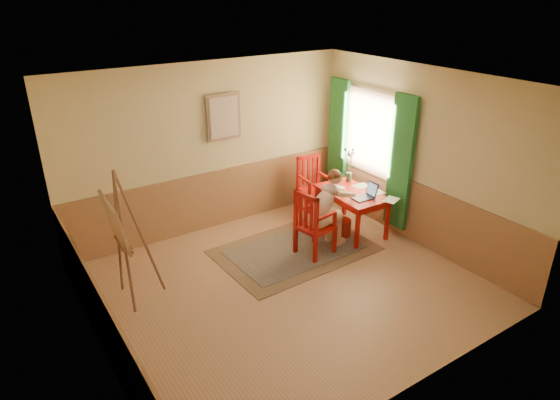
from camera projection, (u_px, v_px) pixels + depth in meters
room at (287, 194)px, 6.21m from camera, size 5.04×4.54×2.84m
wainscot at (257, 232)px, 7.19m from camera, size 5.00×4.50×1.00m
window at (368, 145)px, 8.29m from camera, size 0.12×2.01×2.20m
wall_portrait at (224, 117)px, 7.81m from camera, size 0.60×0.05×0.76m
rug at (295, 250)px, 7.68m from camera, size 2.45×1.68×0.02m
table at (352, 197)px, 8.04m from camera, size 0.76×1.23×0.72m
chair_left at (313, 224)px, 7.36m from camera, size 0.57×0.55×1.07m
chair_back at (313, 186)px, 8.75m from camera, size 0.53×0.55×1.06m
figure at (327, 208)px, 7.47m from camera, size 0.99×0.51×1.29m
laptop at (366, 195)px, 7.78m from camera, size 0.40×0.25×0.24m
papers at (366, 191)px, 8.02m from camera, size 0.76×1.14×0.00m
vase at (349, 166)px, 8.35m from camera, size 0.28×0.28×0.58m
wastebasket at (343, 228)px, 8.08m from camera, size 0.30×0.30×0.30m
easel at (119, 227)px, 6.04m from camera, size 0.62×0.82×1.85m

